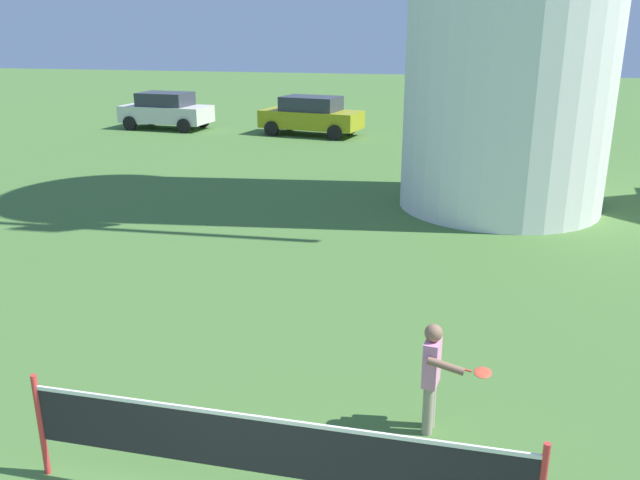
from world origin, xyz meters
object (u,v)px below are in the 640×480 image
Objects in this scene: parked_car_mustard at (311,115)px; parked_car_cream at (166,110)px; tennis_net at (268,447)px; player_far at (433,372)px.

parked_car_cream is at bearing 178.01° from parked_car_mustard.
tennis_net is 2.08m from player_far.
tennis_net is at bearing -77.04° from parked_car_mustard.
player_far is 23.67m from parked_car_cream.
parked_car_mustard is (6.55, -0.23, 0.00)m from parked_car_cream.
parked_car_mustard is (-6.24, 19.69, 0.09)m from player_far.
parked_car_mustard is at bearing 107.58° from player_far.
player_far is 0.32× the size of parked_car_cream.
parked_car_cream is (-11.45, 21.51, 0.13)m from tennis_net.
tennis_net is 1.19× the size of parked_car_cream.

